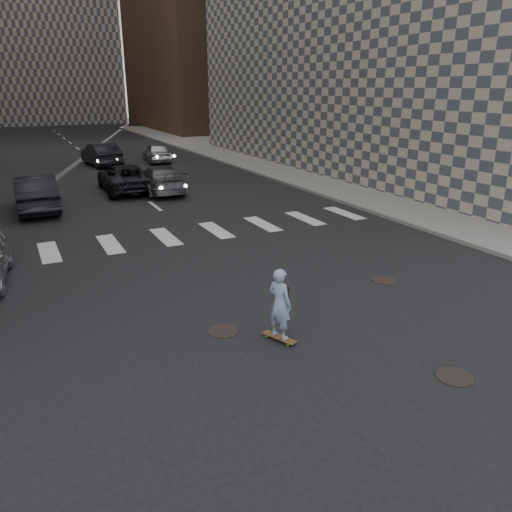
{
  "coord_description": "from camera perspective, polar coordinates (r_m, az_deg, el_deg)",
  "views": [
    {
      "loc": [
        -5.85,
        -8.17,
        5.26
      ],
      "look_at": [
        -0.69,
        2.17,
        1.3
      ],
      "focal_mm": 35.0,
      "sensor_mm": 36.0,
      "label": 1
    }
  ],
  "objects": [
    {
      "name": "skateboarder",
      "position": [
        10.63,
        2.73,
        -5.47
      ],
      "size": [
        0.57,
        0.85,
        1.67
      ],
      "rotation": [
        0.0,
        0.0,
        0.4
      ],
      "color": "brown",
      "rests_on": "ground"
    },
    {
      "name": "sidewalk_right",
      "position": [
        35.14,
        9.39,
        10.17
      ],
      "size": [
        13.0,
        80.0,
        0.15
      ],
      "primitive_type": "cube",
      "color": "gray",
      "rests_on": "ground"
    },
    {
      "name": "traffic_car_e",
      "position": [
        36.51,
        -17.28,
        11.03
      ],
      "size": [
        2.14,
        4.87,
        1.56
      ],
      "primitive_type": "imported",
      "rotation": [
        0.0,
        0.0,
        3.25
      ],
      "color": "black",
      "rests_on": "ground"
    },
    {
      "name": "manhole_c",
      "position": [
        14.66,
        14.44,
        -2.71
      ],
      "size": [
        0.7,
        0.7,
        0.02
      ],
      "primitive_type": "cylinder",
      "color": "black",
      "rests_on": "ground"
    },
    {
      "name": "traffic_car_a",
      "position": [
        24.04,
        -23.87,
        6.57
      ],
      "size": [
        1.7,
        4.78,
        1.57
      ],
      "primitive_type": "imported",
      "rotation": [
        0.0,
        0.0,
        3.13
      ],
      "color": "black",
      "rests_on": "ground"
    },
    {
      "name": "manhole_b",
      "position": [
        11.41,
        -3.74,
        -8.52
      ],
      "size": [
        0.7,
        0.7,
        0.02
      ],
      "primitive_type": "cylinder",
      "color": "black",
      "rests_on": "ground"
    },
    {
      "name": "manhole_a",
      "position": [
        10.46,
        21.73,
        -12.7
      ],
      "size": [
        0.7,
        0.7,
        0.02
      ],
      "primitive_type": "cylinder",
      "color": "black",
      "rests_on": "ground"
    },
    {
      "name": "ground",
      "position": [
        11.35,
        8.15,
        -8.92
      ],
      "size": [
        160.0,
        160.0,
        0.0
      ],
      "primitive_type": "plane",
      "color": "black",
      "rests_on": "ground"
    },
    {
      "name": "traffic_car_d",
      "position": [
        37.51,
        -11.27,
        11.58
      ],
      "size": [
        2.12,
        4.29,
        1.41
      ],
      "primitive_type": "imported",
      "rotation": [
        0.0,
        0.0,
        3.03
      ],
      "color": "#B1B4B9",
      "rests_on": "ground"
    },
    {
      "name": "traffic_car_c",
      "position": [
        27.12,
        -14.73,
        8.62
      ],
      "size": [
        2.52,
        5.15,
        1.41
      ],
      "primitive_type": "imported",
      "rotation": [
        0.0,
        0.0,
        3.1
      ],
      "color": "black",
      "rests_on": "ground"
    },
    {
      "name": "traffic_car_b",
      "position": [
        26.49,
        -10.89,
        8.63
      ],
      "size": [
        2.23,
        4.86,
        1.38
      ],
      "primitive_type": "imported",
      "rotation": [
        0.0,
        0.0,
        3.08
      ],
      "color": "#56585E",
      "rests_on": "ground"
    }
  ]
}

